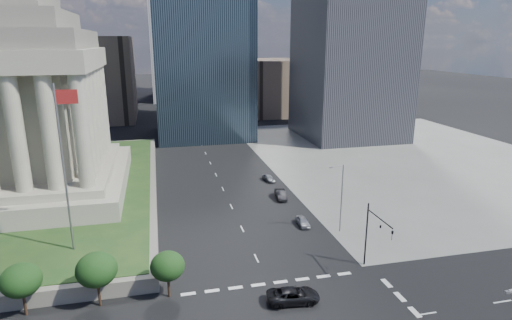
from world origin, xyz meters
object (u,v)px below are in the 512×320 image
object	(u,v)px
traffic_signal_ne	(374,231)
pickup_truck	(293,295)
flagpole	(64,160)
parked_sedan_near	(303,221)
street_lamp_north	(341,194)
parked_sedan_mid	(281,194)
war_memorial	(4,74)
parked_sedan_far	(269,178)

from	to	relation	value
traffic_signal_ne	pickup_truck	size ratio (longest dim) A/B	1.44
flagpole	parked_sedan_near	size ratio (longest dim) A/B	5.33
traffic_signal_ne	parked_sedan_near	xyz separation A→B (m)	(-3.50, 14.44, -4.61)
flagpole	street_lamp_north	xyz separation A→B (m)	(35.16, 1.00, -7.45)
pickup_truck	parked_sedan_mid	xyz separation A→B (m)	(7.40, 29.74, -0.03)
war_memorial	parked_sedan_far	distance (m)	48.16
traffic_signal_ne	street_lamp_north	bearing A→B (deg)	85.81
parked_sedan_near	parked_sedan_mid	bearing A→B (deg)	93.01
traffic_signal_ne	street_lamp_north	size ratio (longest dim) A/B	0.80
traffic_signal_ne	war_memorial	bearing A→B (deg)	143.58
parked_sedan_near	parked_sedan_mid	xyz separation A→B (m)	(0.00, 11.60, 0.10)
pickup_truck	flagpole	bearing A→B (deg)	64.23
street_lamp_north	parked_sedan_near	xyz separation A→B (m)	(-4.33, 3.14, -5.02)
war_memorial	parked_sedan_mid	world-z (taller)	war_memorial
war_memorial	street_lamp_north	distance (m)	54.92
pickup_truck	parked_sedan_far	distance (m)	40.34
flagpole	parked_sedan_far	bearing A→B (deg)	39.28
street_lamp_north	parked_sedan_near	size ratio (longest dim) A/B	2.66
parked_sedan_near	parked_sedan_far	distance (m)	21.43
traffic_signal_ne	parked_sedan_far	world-z (taller)	traffic_signal_ne
war_memorial	traffic_signal_ne	size ratio (longest dim) A/B	4.88
flagpole	parked_sedan_near	world-z (taller)	flagpole
traffic_signal_ne	street_lamp_north	distance (m)	11.34
flagpole	pickup_truck	distance (m)	29.95
pickup_truck	parked_sedan_mid	distance (m)	30.65
street_lamp_north	pickup_truck	distance (m)	19.66
traffic_signal_ne	pickup_truck	world-z (taller)	traffic_signal_ne
parked_sedan_far	parked_sedan_near	bearing A→B (deg)	-100.99
parked_sedan_near	traffic_signal_ne	bearing A→B (deg)	-73.37
flagpole	street_lamp_north	distance (m)	35.95
parked_sedan_far	street_lamp_north	bearing A→B (deg)	-90.82
flagpole	parked_sedan_near	distance (m)	33.51
flagpole	pickup_truck	world-z (taller)	flagpole
traffic_signal_ne	pickup_truck	bearing A→B (deg)	-161.27
parked_sedan_mid	parked_sedan_near	bearing A→B (deg)	-83.47
pickup_truck	traffic_signal_ne	bearing A→B (deg)	-66.18
street_lamp_north	flagpole	bearing A→B (deg)	-178.37
parked_sedan_near	parked_sedan_mid	distance (m)	11.60
pickup_truck	parked_sedan_mid	world-z (taller)	pickup_truck
flagpole	street_lamp_north	size ratio (longest dim) A/B	2.00
street_lamp_north	war_memorial	bearing A→B (deg)	154.08
traffic_signal_ne	parked_sedan_far	distance (m)	36.30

